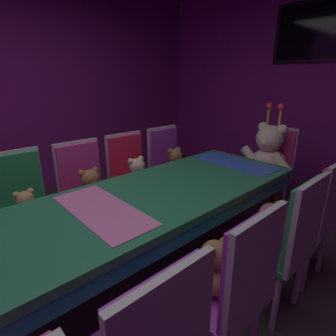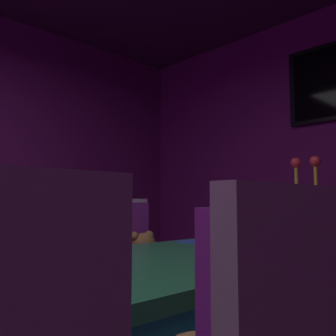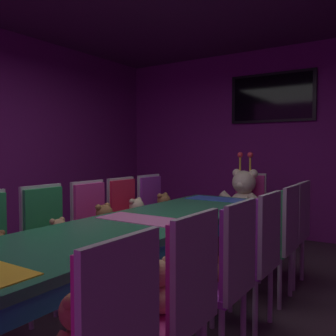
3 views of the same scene
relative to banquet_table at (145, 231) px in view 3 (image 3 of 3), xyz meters
name	(u,v)px [view 3 (image 3 of 3)]	position (x,y,z in m)	size (l,w,h in m)	color
ground_plane	(145,313)	(0.00, 0.00, -0.66)	(7.90, 7.90, 0.00)	#3F2D38
wall_back	(273,142)	(0.00, 3.20, 0.74)	(5.20, 0.12, 2.80)	#721E72
banquet_table	(145,231)	(0.00, 0.00, 0.00)	(0.90, 3.31, 0.75)	#26724C
chair_left_2	(48,231)	(-0.83, -0.26, -0.06)	(0.42, 0.41, 0.98)	#268C4C
teddy_left_2	(59,236)	(-0.69, -0.26, -0.08)	(0.22, 0.28, 0.27)	tan
chair_left_3	(93,222)	(-0.81, 0.25, -0.06)	(0.42, 0.41, 0.98)	#CC338C
teddy_left_3	(105,223)	(-0.66, 0.25, -0.06)	(0.26, 0.34, 0.32)	olive
chair_left_4	(126,214)	(-0.82, 0.76, -0.06)	(0.42, 0.41, 0.98)	red
teddy_left_4	(137,216)	(-0.67, 0.76, -0.06)	(0.26, 0.34, 0.32)	beige
chair_left_5	(154,208)	(-0.82, 1.28, -0.06)	(0.42, 0.41, 0.98)	purple
teddy_left_5	(164,209)	(-0.68, 1.28, -0.06)	(0.26, 0.34, 0.32)	olive
teddy_right_0	(78,333)	(0.66, -1.32, -0.07)	(0.24, 0.31, 0.30)	olive
chair_right_1	(182,292)	(0.80, -0.78, -0.06)	(0.42, 0.41, 0.98)	#CC338C
teddy_right_1	(157,290)	(0.66, -0.78, -0.08)	(0.23, 0.30, 0.28)	tan
chair_right_2	(228,266)	(0.82, -0.29, -0.06)	(0.42, 0.41, 0.98)	purple
teddy_right_2	(206,265)	(0.68, -0.29, -0.08)	(0.22, 0.29, 0.27)	olive
chair_right_3	(259,247)	(0.83, 0.23, -0.06)	(0.42, 0.41, 0.98)	purple
teddy_right_3	(239,245)	(0.68, 0.23, -0.07)	(0.25, 0.32, 0.30)	olive
chair_right_4	(281,232)	(0.82, 0.81, -0.06)	(0.42, 0.41, 0.98)	#268C4C
teddy_right_4	(265,230)	(0.68, 0.81, -0.07)	(0.25, 0.33, 0.31)	brown
chair_right_5	(295,222)	(0.81, 1.28, -0.06)	(0.42, 0.41, 0.98)	red
throne_chair	(248,204)	(0.00, 2.20, -0.06)	(0.41, 0.42, 0.98)	#CC338C
king_teddy_bear	(244,196)	(0.00, 2.04, 0.06)	(0.62, 0.48, 0.80)	beige
wall_tv	(272,98)	(0.00, 3.11, 1.39)	(1.24, 0.06, 0.72)	black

